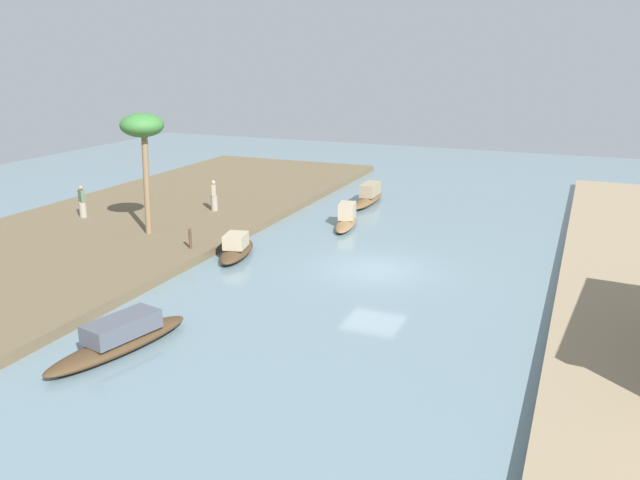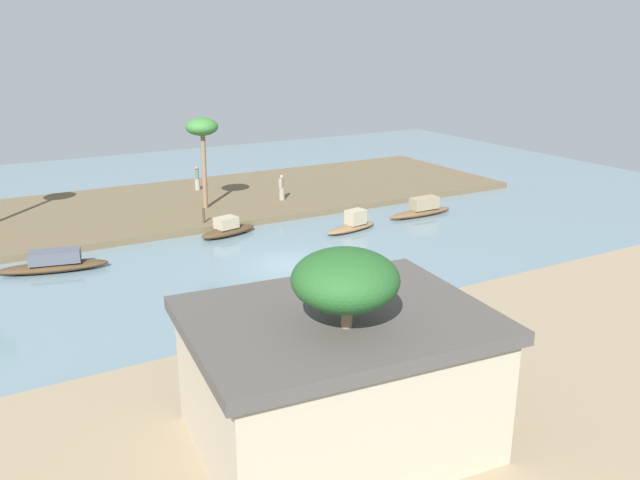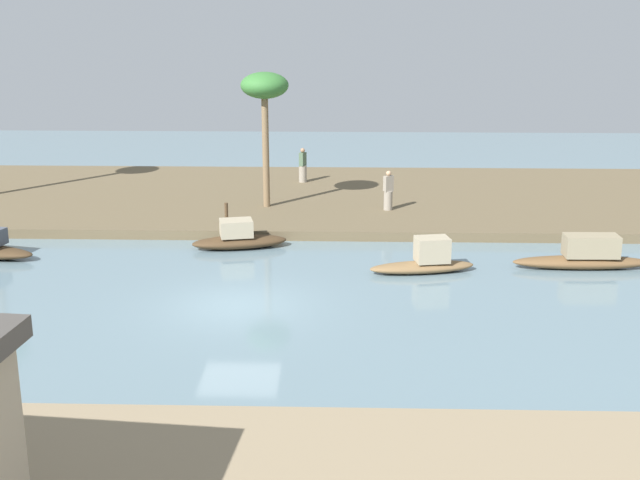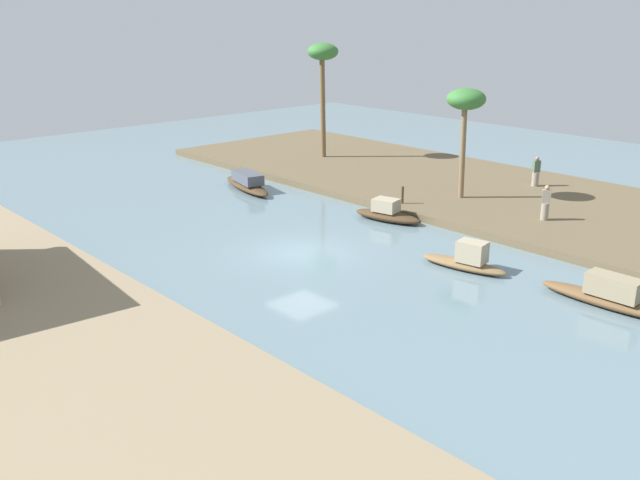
{
  "view_description": "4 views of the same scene",
  "coord_description": "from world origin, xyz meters",
  "px_view_note": "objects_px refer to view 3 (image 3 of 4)",
  "views": [
    {
      "loc": [
        25.52,
        8.03,
        9.19
      ],
      "look_at": [
        0.1,
        -2.55,
        1.07
      ],
      "focal_mm": 36.33,
      "sensor_mm": 36.0,
      "label": 1
    },
    {
      "loc": [
        14.31,
        28.35,
        11.37
      ],
      "look_at": [
        -2.24,
        -0.73,
        0.81
      ],
      "focal_mm": 36.73,
      "sensor_mm": 36.0,
      "label": 2
    },
    {
      "loc": [
        -3.31,
        24.48,
        9.11
      ],
      "look_at": [
        -2.45,
        -3.99,
        1.04
      ],
      "focal_mm": 46.91,
      "sensor_mm": 36.0,
      "label": 3
    },
    {
      "loc": [
        -21.97,
        19.08,
        10.23
      ],
      "look_at": [
        -0.36,
        -0.77,
        0.51
      ],
      "focal_mm": 39.18,
      "sensor_mm": 36.0,
      "label": 4
    }
  ],
  "objects_px": {
    "sampan_upstream_small": "(585,256)",
    "palm_tree_left_near": "(265,91)",
    "sampan_with_tall_canopy": "(426,261)",
    "person_on_near_bank": "(303,168)",
    "sampan_near_left_bank": "(239,238)",
    "person_by_mooring": "(388,193)",
    "mooring_post": "(226,214)"
  },
  "relations": [
    {
      "from": "sampan_upstream_small",
      "to": "palm_tree_left_near",
      "type": "relative_size",
      "value": 0.83
    },
    {
      "from": "sampan_with_tall_canopy",
      "to": "sampan_upstream_small",
      "type": "distance_m",
      "value": 5.75
    },
    {
      "from": "person_on_near_bank",
      "to": "sampan_near_left_bank",
      "type": "bearing_deg",
      "value": -166.0
    },
    {
      "from": "sampan_with_tall_canopy",
      "to": "sampan_near_left_bank",
      "type": "distance_m",
      "value": 7.49
    },
    {
      "from": "sampan_with_tall_canopy",
      "to": "person_on_near_bank",
      "type": "xyz_separation_m",
      "value": [
        5.0,
        -13.49,
        0.68
      ]
    },
    {
      "from": "palm_tree_left_near",
      "to": "sampan_near_left_bank",
      "type": "bearing_deg",
      "value": 83.47
    },
    {
      "from": "person_on_near_bank",
      "to": "sampan_with_tall_canopy",
      "type": "bearing_deg",
      "value": -135.33
    },
    {
      "from": "sampan_near_left_bank",
      "to": "palm_tree_left_near",
      "type": "height_order",
      "value": "palm_tree_left_near"
    },
    {
      "from": "sampan_with_tall_canopy",
      "to": "person_by_mooring",
      "type": "distance_m",
      "value": 7.74
    },
    {
      "from": "sampan_near_left_bank",
      "to": "sampan_upstream_small",
      "type": "distance_m",
      "value": 12.85
    },
    {
      "from": "sampan_with_tall_canopy",
      "to": "person_by_mooring",
      "type": "bearing_deg",
      "value": -93.43
    },
    {
      "from": "sampan_near_left_bank",
      "to": "person_on_near_bank",
      "type": "height_order",
      "value": "person_on_near_bank"
    },
    {
      "from": "sampan_upstream_small",
      "to": "person_by_mooring",
      "type": "height_order",
      "value": "person_by_mooring"
    },
    {
      "from": "person_on_near_bank",
      "to": "sampan_upstream_small",
      "type": "bearing_deg",
      "value": -115.9
    },
    {
      "from": "person_by_mooring",
      "to": "mooring_post",
      "type": "height_order",
      "value": "person_by_mooring"
    },
    {
      "from": "person_on_near_bank",
      "to": "person_by_mooring",
      "type": "bearing_deg",
      "value": -120.99
    },
    {
      "from": "sampan_near_left_bank",
      "to": "sampan_upstream_small",
      "type": "relative_size",
      "value": 0.77
    },
    {
      "from": "sampan_upstream_small",
      "to": "mooring_post",
      "type": "height_order",
      "value": "mooring_post"
    },
    {
      "from": "sampan_near_left_bank",
      "to": "person_by_mooring",
      "type": "xyz_separation_m",
      "value": [
        -5.98,
        -4.84,
        0.73
      ]
    },
    {
      "from": "sampan_with_tall_canopy",
      "to": "person_on_near_bank",
      "type": "bearing_deg",
      "value": -80.25
    },
    {
      "from": "person_on_near_bank",
      "to": "person_by_mooring",
      "type": "relative_size",
      "value": 1.0
    },
    {
      "from": "palm_tree_left_near",
      "to": "sampan_upstream_small",
      "type": "bearing_deg",
      "value": 148.28
    },
    {
      "from": "sampan_near_left_bank",
      "to": "sampan_with_tall_canopy",
      "type": "bearing_deg",
      "value": 145.07
    },
    {
      "from": "mooring_post",
      "to": "palm_tree_left_near",
      "type": "height_order",
      "value": "palm_tree_left_near"
    },
    {
      "from": "sampan_near_left_bank",
      "to": "person_on_near_bank",
      "type": "xyz_separation_m",
      "value": [
        -1.95,
        -10.68,
        0.72
      ]
    },
    {
      "from": "sampan_upstream_small",
      "to": "palm_tree_left_near",
      "type": "xyz_separation_m",
      "value": [
        12.06,
        -7.45,
        5.05
      ]
    },
    {
      "from": "sampan_upstream_small",
      "to": "person_by_mooring",
      "type": "distance_m",
      "value": 9.72
    },
    {
      "from": "sampan_with_tall_canopy",
      "to": "sampan_near_left_bank",
      "type": "relative_size",
      "value": 1.01
    },
    {
      "from": "mooring_post",
      "to": "palm_tree_left_near",
      "type": "bearing_deg",
      "value": -112.35
    },
    {
      "from": "sampan_upstream_small",
      "to": "mooring_post",
      "type": "bearing_deg",
      "value": -18.41
    },
    {
      "from": "person_on_near_bank",
      "to": "mooring_post",
      "type": "relative_size",
      "value": 1.87
    },
    {
      "from": "sampan_near_left_bank",
      "to": "palm_tree_left_near",
      "type": "bearing_deg",
      "value": -109.43
    }
  ]
}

